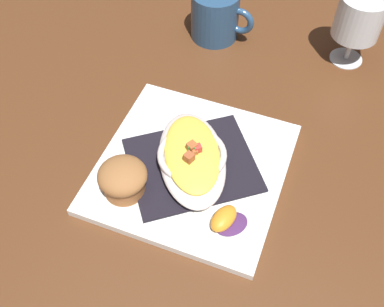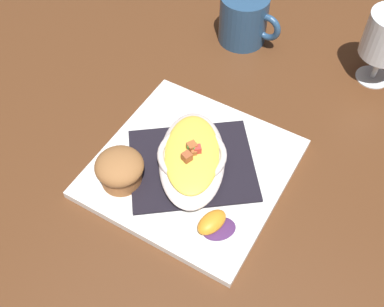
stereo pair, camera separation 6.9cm
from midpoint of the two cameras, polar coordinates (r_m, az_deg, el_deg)
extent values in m
plane|color=#59331B|center=(0.73, -2.72, -2.25)|extent=(2.60, 2.60, 0.00)
cube|color=white|center=(0.72, -2.74, -1.95)|extent=(0.32, 0.32, 0.01)
cube|color=black|center=(0.71, -2.77, -1.54)|extent=(0.23, 0.24, 0.00)
ellipsoid|color=silver|center=(0.70, -2.82, -0.77)|extent=(0.20, 0.15, 0.03)
torus|color=silver|center=(0.69, -2.85, -0.29)|extent=(0.13, 0.13, 0.01)
ellipsoid|color=yellow|center=(0.69, -2.86, -0.17)|extent=(0.17, 0.13, 0.02)
cube|color=#CB3D34|center=(0.68, -2.24, 0.38)|extent=(0.01, 0.01, 0.01)
cube|color=#AD5D2F|center=(0.68, -2.59, 0.03)|extent=(0.01, 0.01, 0.01)
cube|color=#B35C2E|center=(0.68, -3.12, 0.52)|extent=(0.02, 0.02, 0.01)
cube|color=green|center=(0.68, -3.07, 0.69)|extent=(0.01, 0.01, 0.01)
cube|color=#AF562E|center=(0.67, -3.33, -0.65)|extent=(0.02, 0.02, 0.01)
cylinder|color=#A05F32|center=(0.69, -11.13, -3.90)|extent=(0.06, 0.06, 0.03)
ellipsoid|color=#9C6437|center=(0.67, -11.41, -2.86)|extent=(0.07, 0.07, 0.04)
ellipsoid|color=#4C0F23|center=(0.67, -11.53, -2.46)|extent=(0.03, 0.03, 0.01)
ellipsoid|color=#4D285B|center=(0.66, 1.79, -8.78)|extent=(0.06, 0.06, 0.01)
ellipsoid|color=orange|center=(0.65, 0.84, -8.12)|extent=(0.06, 0.05, 0.02)
cylinder|color=navy|center=(0.93, 0.60, 16.44)|extent=(0.09, 0.09, 0.09)
torus|color=navy|center=(0.91, 3.67, 15.67)|extent=(0.02, 0.06, 0.05)
cylinder|color=#4C2D14|center=(0.94, 0.59, 15.34)|extent=(0.08, 0.08, 0.05)
cylinder|color=white|center=(0.94, 16.21, 10.98)|extent=(0.06, 0.06, 0.00)
cylinder|color=white|center=(0.92, 16.62, 12.32)|extent=(0.01, 0.01, 0.05)
cylinder|color=white|center=(0.88, 17.61, 15.53)|extent=(0.08, 0.08, 0.08)
cylinder|color=silver|center=(0.89, 17.31, 14.56)|extent=(0.07, 0.07, 0.04)
camera|label=1|loc=(0.03, -92.87, -3.72)|focal=43.81mm
camera|label=2|loc=(0.03, 87.13, 3.72)|focal=43.81mm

